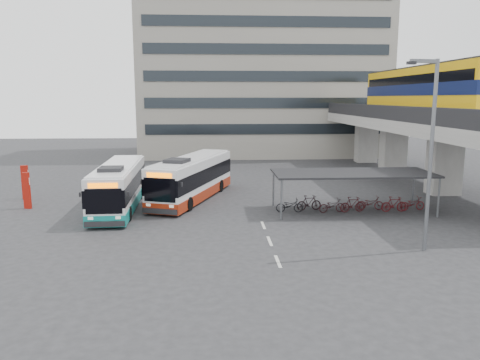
{
  "coord_description": "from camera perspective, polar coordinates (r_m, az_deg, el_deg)",
  "views": [
    {
      "loc": [
        -0.37,
        -25.7,
        7.18
      ],
      "look_at": [
        1.39,
        3.65,
        2.0
      ],
      "focal_mm": 35.0,
      "sensor_mm": 36.0,
      "label": 1
    }
  ],
  "objects": [
    {
      "name": "sign_totem_north",
      "position": [
        36.71,
        -24.71,
        -0.19
      ],
      "size": [
        0.53,
        0.16,
        2.46
      ],
      "rotation": [
        0.0,
        0.0,
        -0.01
      ],
      "color": "#9F1309",
      "rests_on": "ground"
    },
    {
      "name": "bus_main",
      "position": [
        33.58,
        -5.82,
        0.22
      ],
      "size": [
        5.81,
        11.15,
        3.24
      ],
      "rotation": [
        0.0,
        0.0,
        -0.33
      ],
      "color": "white",
      "rests_on": "ground"
    },
    {
      "name": "sign_totem_mid",
      "position": [
        33.56,
        -24.57,
        -1.11
      ],
      "size": [
        0.52,
        0.26,
        2.41
      ],
      "rotation": [
        0.0,
        0.0,
        -0.24
      ],
      "color": "#9F1309",
      "rests_on": "ground"
    },
    {
      "name": "bus_teal",
      "position": [
        31.6,
        -14.54,
        -0.78
      ],
      "size": [
        2.68,
        10.66,
        3.13
      ],
      "rotation": [
        0.0,
        0.0,
        0.04
      ],
      "color": "white",
      "rests_on": "ground"
    },
    {
      "name": "bike_shelter",
      "position": [
        30.59,
        13.49,
        -1.26
      ],
      "size": [
        10.0,
        4.0,
        2.54
      ],
      "color": "#595B60",
      "rests_on": "ground"
    },
    {
      "name": "lamp_post",
      "position": [
        23.12,
        22.09,
        4.02
      ],
      "size": [
        1.56,
        0.4,
        8.89
      ],
      "rotation": [
        0.0,
        0.0,
        0.14
      ],
      "color": "#595B60",
      "rests_on": "ground"
    },
    {
      "name": "road_markings",
      "position": [
        23.97,
        3.63,
        -7.44
      ],
      "size": [
        0.15,
        7.6,
        0.01
      ],
      "color": "beige",
      "rests_on": "ground"
    },
    {
      "name": "pedestrian",
      "position": [
        31.14,
        -15.75,
        -2.22
      ],
      "size": [
        0.65,
        0.69,
        1.59
      ],
      "primitive_type": "imported",
      "rotation": [
        0.0,
        0.0,
        0.94
      ],
      "color": "black",
      "rests_on": "ground"
    },
    {
      "name": "viaduct",
      "position": [
        41.53,
        21.51,
        8.0
      ],
      "size": [
        8.0,
        32.0,
        9.68
      ],
      "color": "gray",
      "rests_on": "ground"
    },
    {
      "name": "ground",
      "position": [
        26.68,
        -2.52,
        -5.63
      ],
      "size": [
        120.0,
        120.0,
        0.0
      ],
      "primitive_type": "plane",
      "color": "#28282B",
      "rests_on": "ground"
    },
    {
      "name": "office_block",
      "position": [
        62.25,
        2.53,
        14.88
      ],
      "size": [
        30.0,
        15.0,
        25.0
      ],
      "primitive_type": "cube",
      "color": "gray",
      "rests_on": "ground"
    }
  ]
}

